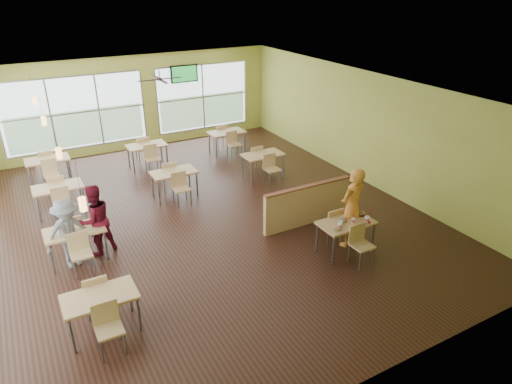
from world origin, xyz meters
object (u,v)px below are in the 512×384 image
main_table (346,227)px  man_plaid (352,208)px  half_wall_divider (307,205)px  food_basket (360,214)px

main_table → man_plaid: (0.30, 0.20, 0.30)m
main_table → half_wall_divider: (0.00, 1.45, -0.11)m
food_basket → main_table: bearing=-167.5°
main_table → man_plaid: 0.47m
half_wall_divider → food_basket: 1.45m
main_table → food_basket: main_table is taller
half_wall_divider → man_plaid: 1.35m
main_table → food_basket: bearing=12.5°
half_wall_divider → food_basket: size_ratio=9.94×
man_plaid → main_table: bearing=19.3°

